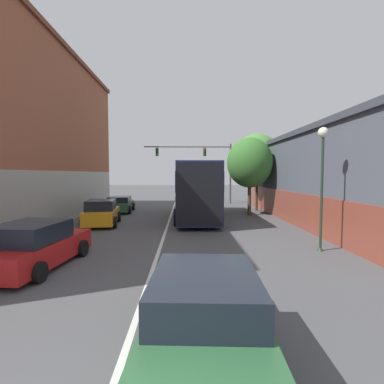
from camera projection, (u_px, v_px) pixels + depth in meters
lane_center_line at (168, 224)px, 18.08m from camera, size 0.14×44.84×0.01m
building_right_storefront at (351, 176)px, 18.56m from camera, size 8.03×20.50×5.55m
bus at (197, 188)px, 20.39m from camera, size 2.96×10.07×3.73m
hatchback_foreground at (205, 324)px, 4.68m from camera, size 2.30×4.53×1.43m
parked_car_left_near at (34, 246)px, 9.63m from camera, size 2.51×4.52×1.48m
parked_car_left_mid at (120, 204)px, 23.75m from camera, size 2.19×4.03×1.24m
parked_car_left_far at (101, 213)px, 17.66m from camera, size 2.31×3.98×1.50m
traffic_signal_gantry at (204, 160)px, 30.26m from camera, size 8.83×0.36×6.05m
street_lamp at (322, 168)px, 11.58m from camera, size 0.40×0.40×4.82m
street_tree_near at (250, 163)px, 21.82m from camera, size 3.32×2.99×5.68m
street_tree_far at (257, 159)px, 24.46m from camera, size 3.76×3.39×6.32m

